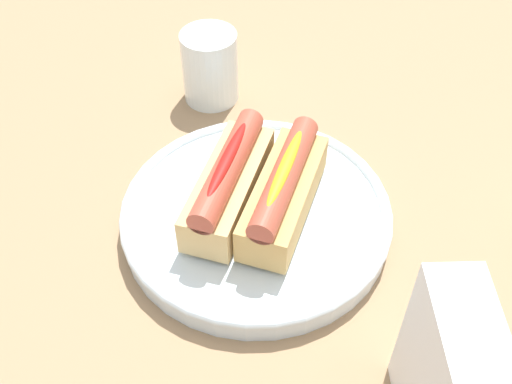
{
  "coord_description": "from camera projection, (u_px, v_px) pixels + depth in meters",
  "views": [
    {
      "loc": [
        0.41,
        -0.07,
        0.49
      ],
      "look_at": [
        -0.0,
        -0.01,
        0.05
      ],
      "focal_mm": 43.8,
      "sensor_mm": 36.0,
      "label": 1
    }
  ],
  "objects": [
    {
      "name": "ground_plane",
      "position": [
        270.0,
        224.0,
        0.65
      ],
      "size": [
        2.4,
        2.4,
        0.0
      ],
      "primitive_type": "plane",
      "color": "#9E7A56"
    },
    {
      "name": "hotdog_back",
      "position": [
        284.0,
        191.0,
        0.6
      ],
      "size": [
        0.16,
        0.11,
        0.06
      ],
      "color": "tan",
      "rests_on": "serving_bowl"
    },
    {
      "name": "serving_bowl",
      "position": [
        256.0,
        215.0,
        0.63
      ],
      "size": [
        0.27,
        0.27,
        0.03
      ],
      "color": "silver",
      "rests_on": "ground_plane"
    },
    {
      "name": "water_glass",
      "position": [
        210.0,
        68.0,
        0.76
      ],
      "size": [
        0.07,
        0.07,
        0.09
      ],
      "color": "white",
      "rests_on": "ground_plane"
    },
    {
      "name": "hotdog_front",
      "position": [
        228.0,
        182.0,
        0.61
      ],
      "size": [
        0.16,
        0.11,
        0.06
      ],
      "color": "#DBB270",
      "rests_on": "serving_bowl"
    }
  ]
}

